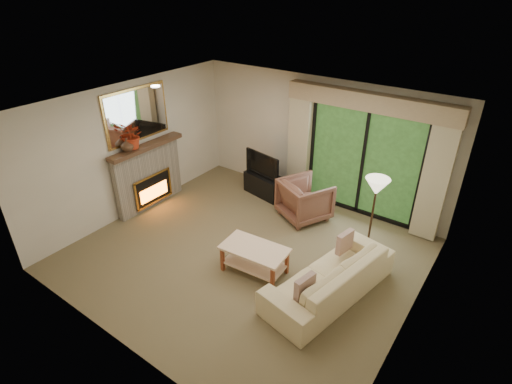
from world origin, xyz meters
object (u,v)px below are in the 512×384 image
Objects in this scene: armchair at (305,199)px; sofa at (330,276)px; coffee_table at (255,260)px; media_console at (265,185)px.

sofa is at bearing 155.82° from armchair.
coffee_table is (0.18, -1.93, -0.16)m from armchair.
media_console is 2.61m from coffee_table.
armchair is 1.95m from coffee_table.
media_console is at bearing -116.66° from sofa.
armchair is 0.40× the size of sofa.
armchair is 0.83× the size of coffee_table.
armchair reaches higher than media_console.
coffee_table is at bearing 121.55° from armchair.
media_console is at bearing 11.38° from armchair.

